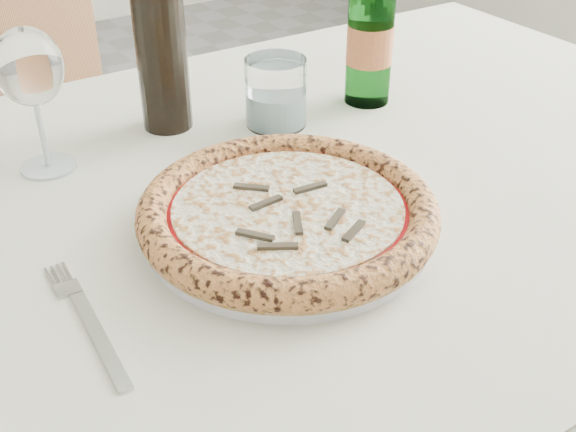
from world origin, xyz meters
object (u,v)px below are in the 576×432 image
object	(u,v)px
wine_glass	(29,70)
tumbler	(276,97)
pizza	(288,211)
beer_bottle	(370,33)
dining_table	(244,249)
plate	(288,225)
chair_far	(58,135)
wine_bottle	(161,44)

from	to	relation	value
wine_glass	tumbler	xyz separation A→B (m)	(0.31, -0.05, -0.09)
pizza	beer_bottle	bearing A→B (deg)	38.12
pizza	tumbler	xyz separation A→B (m)	(0.14, 0.24, 0.01)
tumbler	wine_glass	bearing A→B (deg)	170.91
dining_table	wine_glass	size ratio (longest dim) A/B	8.51
plate	tumbler	size ratio (longest dim) A/B	3.24
chair_far	plate	size ratio (longest dim) A/B	3.02
chair_far	beer_bottle	bearing A→B (deg)	-62.90
dining_table	wine_glass	bearing A→B (deg)	132.87
tumbler	chair_far	bearing A→B (deg)	104.29
tumbler	wine_bottle	world-z (taller)	wine_bottle
plate	beer_bottle	size ratio (longest dim) A/B	1.19
wine_glass	beer_bottle	xyz separation A→B (m)	(0.47, -0.06, -0.03)
beer_bottle	wine_bottle	world-z (taller)	wine_bottle
plate	pizza	size ratio (longest dim) A/B	0.95
wine_glass	beer_bottle	bearing A→B (deg)	-6.81
plate	wine_glass	bearing A→B (deg)	121.12
pizza	wine_glass	distance (m)	0.35
chair_far	plate	bearing A→B (deg)	-88.85
dining_table	wine_bottle	world-z (taller)	wine_bottle
plate	pizza	distance (m)	0.02
dining_table	chair_far	world-z (taller)	chair_far
beer_bottle	wine_bottle	size ratio (longest dim) A/B	0.93
tumbler	wine_bottle	size ratio (longest dim) A/B	0.34
pizza	wine_glass	xyz separation A→B (m)	(-0.17, 0.29, 0.10)
plate	chair_far	bearing A→B (deg)	91.15
pizza	beer_bottle	world-z (taller)	beer_bottle
plate	wine_bottle	bearing A→B (deg)	88.70
pizza	beer_bottle	xyz separation A→B (m)	(0.29, 0.23, 0.08)
dining_table	chair_far	distance (m)	0.75
wine_glass	tumbler	size ratio (longest dim) A/B	1.90
dining_table	wine_glass	distance (m)	0.33
tumbler	beer_bottle	world-z (taller)	beer_bottle
tumbler	plate	bearing A→B (deg)	-119.90
chair_far	wine_bottle	bearing A→B (deg)	-87.37
pizza	wine_bottle	bearing A→B (deg)	88.69
dining_table	plate	size ratio (longest dim) A/B	5.00
pizza	chair_far	bearing A→B (deg)	91.15
plate	wine_bottle	size ratio (longest dim) A/B	1.11
dining_table	wine_bottle	size ratio (longest dim) A/B	5.54
wine_bottle	dining_table	bearing A→B (deg)	-91.91
dining_table	wine_bottle	xyz separation A→B (m)	(0.01, 0.22, 0.20)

